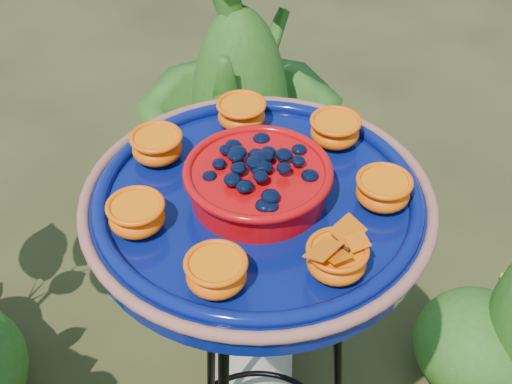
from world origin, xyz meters
TOP-DOWN VIEW (x-y plane):
  - tripod_stand at (-0.10, -0.07)m, footprint 0.38×0.38m
  - feeder_dish at (-0.10, -0.07)m, footprint 0.53×0.53m
  - shrub_back_right at (0.59, 0.67)m, footprint 0.70×0.70m

SIDE VIEW (x-z plane):
  - shrub_back_right at x=0.59m, z-range 0.00..1.08m
  - tripod_stand at x=-0.10m, z-range 0.10..1.02m
  - feeder_dish at x=-0.10m, z-range 0.91..1.02m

